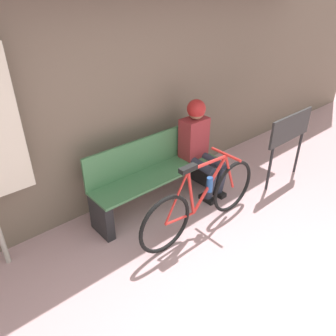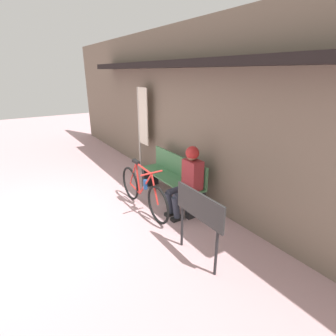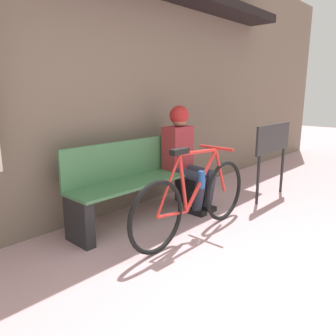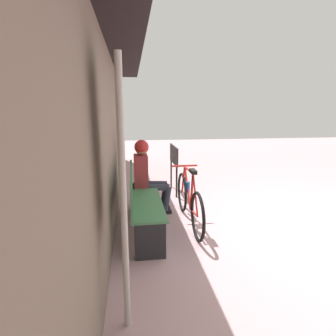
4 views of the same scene
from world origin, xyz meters
name	(u,v)px [view 1 (image 1 of 4)]	position (x,y,z in m)	size (l,w,h in m)	color
storefront_wall	(99,67)	(0.00, 2.68, 1.66)	(12.00, 0.56, 3.20)	#756656
park_bench_near	(155,175)	(0.36, 2.25, 0.41)	(1.68, 0.42, 0.86)	#477F51
bicycle	(202,201)	(0.45, 1.55, 0.37)	(1.70, 0.40, 0.88)	black
person_seated	(199,141)	(0.99, 2.14, 0.70)	(0.34, 0.60, 1.22)	#2D3342
signboard	(290,133)	(2.04, 1.52, 0.73)	(0.88, 0.04, 0.98)	#232326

